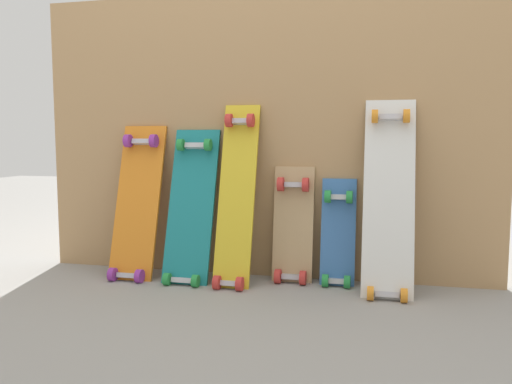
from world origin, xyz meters
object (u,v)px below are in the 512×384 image
(skateboard_natural, at_px, (293,230))
(skateboard_white, at_px, (389,204))
(skateboard_orange, at_px, (137,208))
(skateboard_blue, at_px, (338,239))
(skateboard_teal, at_px, (190,212))
(skateboard_yellow, at_px, (236,201))

(skateboard_natural, xyz_separation_m, skateboard_white, (0.45, -0.09, 0.15))
(skateboard_orange, height_order, skateboard_natural, skateboard_orange)
(skateboard_natural, bearing_deg, skateboard_blue, -1.66)
(skateboard_blue, xyz_separation_m, skateboard_white, (0.23, -0.08, 0.18))
(skateboard_teal, distance_m, skateboard_yellow, 0.24)
(skateboard_yellow, bearing_deg, skateboard_orange, 179.00)
(skateboard_orange, bearing_deg, skateboard_white, -0.47)
(skateboard_orange, relative_size, skateboard_yellow, 0.89)
(skateboard_orange, bearing_deg, skateboard_yellow, -1.00)
(skateboard_teal, xyz_separation_m, skateboard_blue, (0.71, 0.07, -0.12))
(skateboard_teal, xyz_separation_m, skateboard_natural, (0.50, 0.08, -0.09))
(skateboard_orange, height_order, skateboard_yellow, skateboard_yellow)
(skateboard_yellow, bearing_deg, skateboard_teal, 178.72)
(skateboard_natural, distance_m, skateboard_white, 0.48)
(skateboard_yellow, bearing_deg, skateboard_natural, 17.99)
(skateboard_blue, bearing_deg, skateboard_teal, -174.13)
(skateboard_orange, height_order, skateboard_teal, skateboard_orange)
(skateboard_yellow, xyz_separation_m, skateboard_natural, (0.26, 0.08, -0.15))
(skateboard_natural, relative_size, skateboard_blue, 1.09)
(skateboard_yellow, relative_size, skateboard_natural, 1.49)
(skateboard_orange, bearing_deg, skateboard_natural, 5.53)
(skateboard_blue, bearing_deg, skateboard_white, -19.25)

